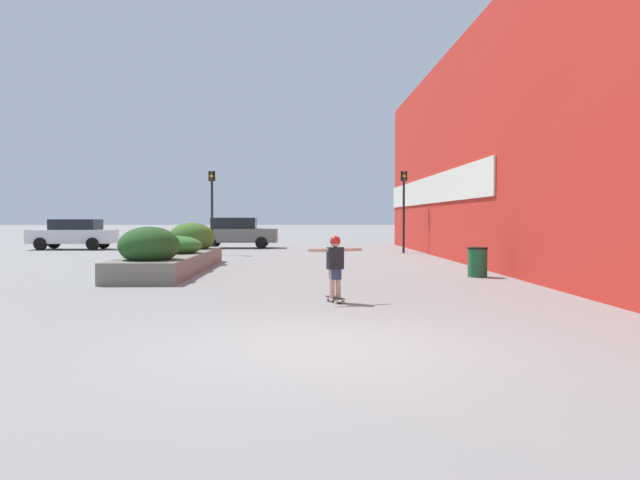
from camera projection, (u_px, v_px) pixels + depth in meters
The scene contains 11 objects.
ground_plane at pixel (317, 347), 7.79m from camera, with size 300.00×300.00×0.00m, color gray.
building_wall_right at pixel (477, 147), 21.38m from camera, with size 0.67×33.88×8.14m.
planter_box at pixel (174, 253), 19.10m from camera, with size 1.87×8.73×1.47m.
skateboard at pixel (335, 299), 11.94m from camera, with size 0.37×0.61×0.10m.
skateboarder at pixel (335, 260), 11.92m from camera, with size 1.05×0.46×1.18m.
trash_bin at pixel (477, 262), 17.15m from camera, with size 0.56×0.56×0.82m.
car_leftmost at pixel (237, 232), 33.96m from camera, with size 4.34×1.89×1.65m.
car_center_left at pixel (74, 234), 32.44m from camera, with size 4.24×1.95×1.57m.
car_center_right at pixel (545, 232), 35.34m from camera, with size 4.04×1.97×1.59m.
traffic_light_left at pixel (212, 198), 28.11m from camera, with size 0.28×0.30×3.75m.
traffic_light_right at pixel (404, 198), 28.78m from camera, with size 0.28×0.30×3.80m.
Camera 1 is at (-0.19, -7.74, 1.61)m, focal length 35.00 mm.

